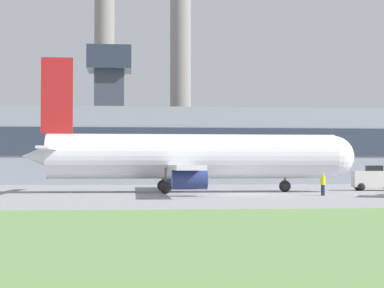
# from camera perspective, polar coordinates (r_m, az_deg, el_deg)

# --- Properties ---
(ground_plane) EXTENTS (400.00, 400.00, 0.00)m
(ground_plane) POSITION_cam_1_polar(r_m,az_deg,el_deg) (50.98, 4.91, -4.47)
(ground_plane) COLOR gray
(terminal_building) EXTENTS (65.70, 10.44, 17.21)m
(terminal_building) POSITION_cam_1_polar(r_m,az_deg,el_deg) (81.93, 0.70, -0.11)
(terminal_building) COLOR #8C939E
(terminal_building) RESTS_ON ground_plane
(smokestack_left) EXTENTS (3.85, 3.85, 41.89)m
(smokestack_left) POSITION_cam_1_polar(r_m,az_deg,el_deg) (109.00, -7.80, 8.02)
(smokestack_left) COLOR gray
(smokestack_left) RESTS_ON ground_plane
(smokestack_right) EXTENTS (3.98, 3.98, 35.42)m
(smokestack_right) POSITION_cam_1_polar(r_m,az_deg,el_deg) (107.12, -1.03, 6.42)
(smokestack_right) COLOR gray
(smokestack_right) RESTS_ON ground_plane
(airplane) EXTENTS (28.29, 24.89, 11.32)m
(airplane) POSITION_cam_1_polar(r_m,az_deg,el_deg) (54.38, -0.33, -1.15)
(airplane) COLOR silver
(airplane) RESTS_ON ground_plane
(pushback_tug) EXTENTS (4.10, 2.99, 2.28)m
(pushback_tug) POSITION_cam_1_polar(r_m,az_deg,el_deg) (60.85, 15.90, -3.01)
(pushback_tug) COLOR white
(pushback_tug) RESTS_ON ground_plane
(ground_crew_person) EXTENTS (0.49, 0.49, 1.67)m
(ground_crew_person) POSITION_cam_1_polar(r_m,az_deg,el_deg) (49.46, 11.56, -3.53)
(ground_crew_person) COLOR #23283D
(ground_crew_person) RESTS_ON ground_plane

